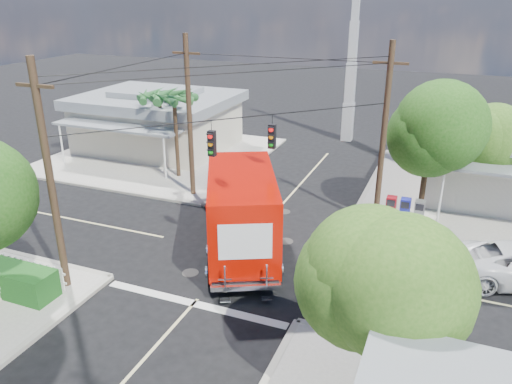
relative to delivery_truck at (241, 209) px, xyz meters
The scene contains 15 objects.
ground 2.02m from the delivery_truck, 78.23° to the right, with size 120.00×120.00×0.00m, color black.
sidewalk_ne 15.28m from the delivery_truck, 43.67° to the left, with size 14.12×14.12×0.14m.
sidewalk_nw 15.16m from the delivery_truck, 135.88° to the left, with size 14.12×14.12×0.14m.
road_markings 2.73m from the delivery_truck, 87.40° to the right, with size 32.00×32.00×0.01m.
building_nw 16.95m from the delivery_truck, 134.67° to the left, with size 10.80×10.20×4.30m.
radio_tower 19.94m from the delivery_truck, 88.29° to the left, with size 0.80×0.80×17.00m.
tree_ne_front 10.06m from the delivery_truck, 41.02° to the left, with size 4.21×4.14×6.66m.
tree_ne_back 13.26m from the delivery_truck, 40.82° to the left, with size 3.77×3.66×5.82m.
tree_se 10.64m from the delivery_truck, 47.17° to the right, with size 3.67×3.54×5.62m.
palm_nw_front 10.71m from the delivery_truck, 136.29° to the left, with size 3.01×3.08×5.59m.
palm_nw_back 13.03m from the delivery_truck, 137.62° to the left, with size 3.01×3.08×5.19m.
utility_poles 3.31m from the delivery_truck, 141.47° to the left, with size 12.00×10.68×9.00m.
picket_fence 9.86m from the delivery_truck, 142.07° to the right, with size 5.94×0.06×1.00m.
vending_boxes 8.86m from the delivery_truck, 41.32° to the left, with size 1.90×0.50×1.10m.
delivery_truck is the anchor object (origin of this frame).
Camera 1 is at (8.14, -18.18, 10.97)m, focal length 35.00 mm.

